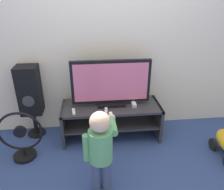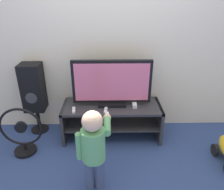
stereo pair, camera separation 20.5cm
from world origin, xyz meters
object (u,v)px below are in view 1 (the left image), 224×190
(remote_primary, at_px, (74,112))
(game_console, at_px, (133,103))
(television, at_px, (111,84))
(speaker_tower, at_px, (30,92))
(child, at_px, (101,146))
(floor_fan, at_px, (21,138))
(remote_secondary, at_px, (106,110))

(remote_primary, bearing_deg, game_console, 9.15)
(remote_primary, bearing_deg, television, 18.24)
(speaker_tower, bearing_deg, remote_primary, -27.17)
(child, relative_size, floor_fan, 1.41)
(game_console, distance_m, child, 0.96)
(remote_primary, height_order, child, child)
(television, xyz_separation_m, child, (-0.18, -0.87, -0.25))
(remote_primary, xyz_separation_m, remote_secondary, (0.39, -0.01, 0.00))
(child, distance_m, floor_fan, 1.06)
(television, relative_size, remote_primary, 7.37)
(game_console, relative_size, child, 0.20)
(child, xyz_separation_m, floor_fan, (-0.88, 0.53, -0.24))
(remote_primary, relative_size, child, 0.15)
(television, relative_size, remote_secondary, 7.40)
(speaker_tower, distance_m, floor_fan, 0.60)
(remote_primary, distance_m, floor_fan, 0.66)
(child, distance_m, speaker_tower, 1.32)
(speaker_tower, bearing_deg, remote_secondary, -17.47)
(remote_primary, distance_m, remote_secondary, 0.39)
(game_console, xyz_separation_m, floor_fan, (-1.35, -0.31, -0.22))
(floor_fan, bearing_deg, remote_primary, 17.67)
(game_console, height_order, floor_fan, floor_fan)
(remote_primary, xyz_separation_m, floor_fan, (-0.60, -0.19, -0.21))
(remote_primary, bearing_deg, remote_secondary, -1.87)
(game_console, xyz_separation_m, remote_secondary, (-0.36, -0.13, -0.01))
(remote_primary, height_order, speaker_tower, speaker_tower)
(game_console, bearing_deg, remote_primary, -170.85)
(child, bearing_deg, remote_primary, 111.70)
(remote_primary, bearing_deg, child, -68.30)
(remote_primary, distance_m, speaker_tower, 0.64)
(game_console, height_order, child, child)
(child, relative_size, speaker_tower, 0.89)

